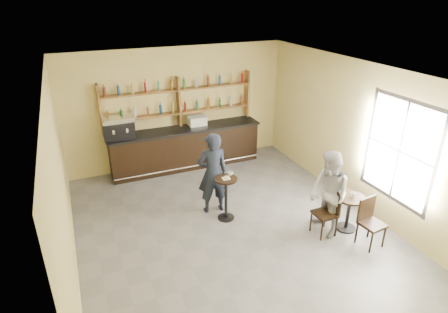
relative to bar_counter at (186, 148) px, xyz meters
name	(u,v)px	position (x,y,z in m)	size (l,w,h in m)	color
floor	(230,227)	(-0.07, -3.15, -0.56)	(7.00, 7.00, 0.00)	slate
ceiling	(232,73)	(-0.07, -3.15, 2.64)	(7.00, 7.00, 0.00)	white
wall_back	(178,108)	(-0.07, 0.35, 1.04)	(7.00, 7.00, 0.00)	#D2C177
wall_front	(358,277)	(-0.07, -6.65, 1.04)	(7.00, 7.00, 0.00)	#D2C177
wall_left	(62,188)	(-3.07, -3.15, 1.04)	(7.00, 7.00, 0.00)	#D2C177
wall_right	(356,135)	(2.93, -3.15, 1.04)	(7.00, 7.00, 0.00)	#D2C177
window_pane	(399,151)	(2.93, -4.35, 1.14)	(2.00, 2.00, 0.00)	white
window_frame	(399,151)	(2.92, -4.35, 1.14)	(0.04, 1.70, 2.10)	black
shelf_unit	(179,101)	(-0.07, 0.22, 1.25)	(4.00, 0.26, 1.40)	brown
liquor_bottles	(178,95)	(-0.07, 0.22, 1.42)	(3.68, 0.10, 1.00)	#8C5919
bar_counter	(186,148)	(0.00, 0.00, 0.00)	(4.13, 0.81, 1.12)	black
espresso_machine	(119,127)	(-1.70, 0.00, 0.83)	(0.75, 0.48, 0.54)	black
pastry_case	(197,122)	(0.35, 0.00, 0.70)	(0.48, 0.38, 0.29)	silver
pedestal_table	(226,199)	(-0.01, -2.80, -0.08)	(0.47, 0.47, 0.97)	black
napkin	(226,178)	(-0.01, -2.80, 0.41)	(0.16, 0.16, 0.00)	white
donut	(227,177)	(0.00, -2.81, 0.43)	(0.12, 0.12, 0.04)	#C39447
cup_pedestal	(230,173)	(0.13, -2.70, 0.45)	(0.11, 0.11, 0.09)	white
man_main	(212,173)	(-0.15, -2.39, 0.36)	(0.67, 0.44, 1.84)	black
cafe_table	(348,213)	(2.12, -4.12, -0.18)	(0.59, 0.59, 0.75)	black
cup_cafe	(353,194)	(2.17, -4.12, 0.24)	(0.10, 0.10, 0.09)	white
chair_west	(325,213)	(1.57, -4.07, -0.08)	(0.41, 0.41, 0.95)	black
chair_south	(372,224)	(2.17, -4.72, -0.08)	(0.42, 0.42, 0.96)	black
patron_second	(329,194)	(1.63, -4.04, 0.32)	(0.85, 0.67, 1.76)	#9B9BA0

